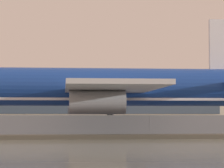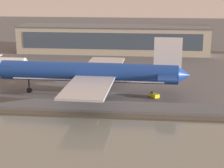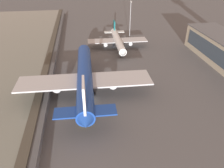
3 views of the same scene
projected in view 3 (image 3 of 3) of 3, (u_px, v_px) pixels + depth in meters
ground_plane at (93, 101)px, 81.09m from camera, size 500.00×500.00×0.00m
shoreline_seawall at (36, 105)px, 78.40m from camera, size 320.00×3.00×0.50m
perimeter_fence at (49, 101)px, 78.39m from camera, size 280.00×0.10×2.73m
cargo_jet_blue at (85, 77)px, 82.69m from camera, size 58.76×50.07×17.56m
passenger_jet_white_teal at (118, 41)px, 124.31m from camera, size 40.14×34.14×12.07m
baggage_tug at (86, 121)px, 69.86m from camera, size 3.08×3.56×1.80m
ops_van at (118, 40)px, 134.89m from camera, size 3.49×5.58×2.48m
apron_light_mast_apron_west at (130, 20)px, 128.37m from camera, size 3.20×0.40×24.57m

